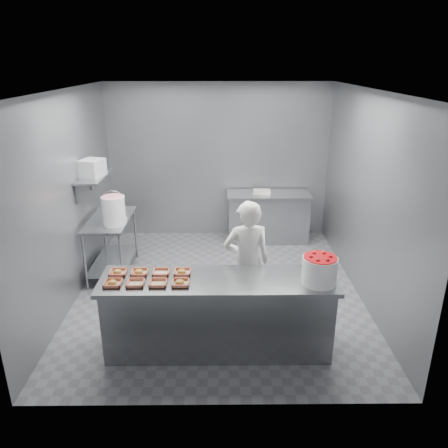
% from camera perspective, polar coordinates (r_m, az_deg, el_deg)
% --- Properties ---
extents(floor, '(4.50, 4.50, 0.00)m').
position_cam_1_polar(floor, '(6.43, -0.70, -8.65)').
color(floor, '#4C4C51').
rests_on(floor, ground).
extents(ceiling, '(4.50, 4.50, 0.00)m').
position_cam_1_polar(ceiling, '(5.61, -0.83, 17.12)').
color(ceiling, white).
rests_on(ceiling, wall_back).
extents(wall_back, '(4.00, 0.04, 2.80)m').
position_cam_1_polar(wall_back, '(8.05, -0.71, 8.14)').
color(wall_back, slate).
rests_on(wall_back, ground).
extents(wall_left, '(0.04, 4.50, 2.80)m').
position_cam_1_polar(wall_left, '(6.21, -19.58, 3.11)').
color(wall_left, slate).
rests_on(wall_left, ground).
extents(wall_right, '(0.04, 4.50, 2.80)m').
position_cam_1_polar(wall_right, '(6.19, 18.11, 3.23)').
color(wall_right, slate).
rests_on(wall_right, ground).
extents(service_counter, '(2.60, 0.70, 0.90)m').
position_cam_1_polar(service_counter, '(5.04, -0.76, -11.69)').
color(service_counter, slate).
rests_on(service_counter, ground).
extents(prep_table, '(0.60, 1.20, 0.90)m').
position_cam_1_polar(prep_table, '(6.92, -14.52, -1.70)').
color(prep_table, slate).
rests_on(prep_table, ground).
extents(back_counter, '(1.50, 0.60, 0.90)m').
position_cam_1_polar(back_counter, '(8.02, 5.76, 0.94)').
color(back_counter, slate).
rests_on(back_counter, ground).
extents(wall_shelf, '(0.35, 0.90, 0.03)m').
position_cam_1_polar(wall_shelf, '(6.67, -16.68, 5.94)').
color(wall_shelf, slate).
rests_on(wall_shelf, wall_left).
extents(tray_0, '(0.19, 0.18, 0.06)m').
position_cam_1_polar(tray_0, '(4.83, -14.33, -7.48)').
color(tray_0, tan).
rests_on(tray_0, service_counter).
extents(tray_1, '(0.19, 0.18, 0.04)m').
position_cam_1_polar(tray_1, '(4.78, -11.47, -7.58)').
color(tray_1, tan).
rests_on(tray_1, service_counter).
extents(tray_2, '(0.19, 0.18, 0.04)m').
position_cam_1_polar(tray_2, '(4.74, -8.60, -7.64)').
color(tray_2, tan).
rests_on(tray_2, service_counter).
extents(tray_3, '(0.19, 0.18, 0.06)m').
position_cam_1_polar(tray_3, '(4.71, -5.72, -7.64)').
color(tray_3, tan).
rests_on(tray_3, service_counter).
extents(tray_4, '(0.19, 0.18, 0.06)m').
position_cam_1_polar(tray_4, '(5.04, -13.70, -6.15)').
color(tray_4, tan).
rests_on(tray_4, service_counter).
extents(tray_5, '(0.19, 0.18, 0.06)m').
position_cam_1_polar(tray_5, '(5.00, -11.00, -6.20)').
color(tray_5, tan).
rests_on(tray_5, service_counter).
extents(tray_6, '(0.19, 0.18, 0.04)m').
position_cam_1_polar(tray_6, '(4.96, -8.22, -6.27)').
color(tray_6, tan).
rests_on(tray_6, service_counter).
extents(tray_7, '(0.19, 0.18, 0.06)m').
position_cam_1_polar(tray_7, '(4.93, -5.47, -6.26)').
color(tray_7, tan).
rests_on(tray_7, service_counter).
extents(worker, '(0.63, 0.46, 1.60)m').
position_cam_1_polar(worker, '(5.43, 2.99, -5.01)').
color(worker, white).
rests_on(worker, ground).
extents(strawberry_tub, '(0.37, 0.37, 0.31)m').
position_cam_1_polar(strawberry_tub, '(4.76, 12.37, -5.80)').
color(strawberry_tub, white).
rests_on(strawberry_tub, service_counter).
extents(glaze_bucket, '(0.35, 0.33, 0.51)m').
position_cam_1_polar(glaze_bucket, '(6.48, -14.21, 1.81)').
color(glaze_bucket, white).
rests_on(glaze_bucket, prep_table).
extents(bucket_lid, '(0.41, 0.41, 0.03)m').
position_cam_1_polar(bucket_lid, '(6.72, -13.94, 0.61)').
color(bucket_lid, white).
rests_on(bucket_lid, prep_table).
extents(rag, '(0.16, 0.14, 0.02)m').
position_cam_1_polar(rag, '(7.09, -13.75, 1.67)').
color(rag, '#CCB28C').
rests_on(rag, prep_table).
extents(appliance, '(0.37, 0.40, 0.24)m').
position_cam_1_polar(appliance, '(6.61, -16.85, 7.03)').
color(appliance, gray).
rests_on(appliance, wall_shelf).
extents(paper_stack, '(0.33, 0.26, 0.06)m').
position_cam_1_polar(paper_stack, '(7.86, 4.98, 4.22)').
color(paper_stack, silver).
rests_on(paper_stack, back_counter).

